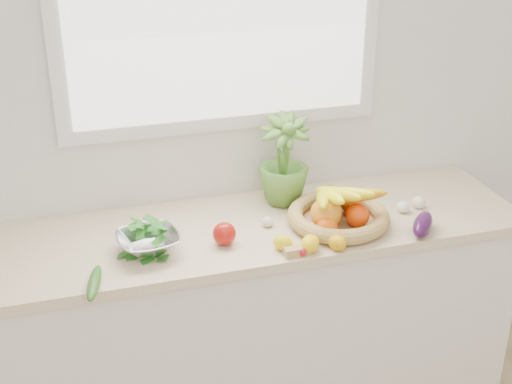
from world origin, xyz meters
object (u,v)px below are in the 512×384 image
object	(u,v)px
apple	(224,234)
colander_with_spinach	(148,238)
potted_herb	(284,159)
fruit_basket	(338,212)
eggplant	(423,224)
cucumber	(94,283)

from	to	relation	value
apple	colander_with_spinach	distance (m)	0.28
apple	potted_herb	size ratio (longest dim) A/B	0.24
potted_herb	fruit_basket	bearing A→B (deg)	-59.70
eggplant	potted_herb	size ratio (longest dim) A/B	0.50
apple	colander_with_spinach	bearing A→B (deg)	175.70
potted_herb	cucumber	bearing A→B (deg)	-151.86
fruit_basket	cucumber	bearing A→B (deg)	-168.76
cucumber	fruit_basket	size ratio (longest dim) A/B	0.43
fruit_basket	apple	bearing A→B (deg)	-176.70
eggplant	cucumber	size ratio (longest dim) A/B	0.84
eggplant	potted_herb	xyz separation A→B (m)	(-0.43, 0.40, 0.16)
eggplant	fruit_basket	size ratio (longest dim) A/B	0.36
fruit_basket	eggplant	bearing A→B (deg)	-28.80
eggplant	colander_with_spinach	xyz separation A→B (m)	(-1.03, 0.15, 0.02)
eggplant	apple	bearing A→B (deg)	170.14
apple	colander_with_spinach	size ratio (longest dim) A/B	0.35
potted_herb	fruit_basket	size ratio (longest dim) A/B	0.72
eggplant	fruit_basket	bearing A→B (deg)	151.20
cucumber	colander_with_spinach	bearing A→B (deg)	41.08
cucumber	potted_herb	world-z (taller)	potted_herb
colander_with_spinach	fruit_basket	bearing A→B (deg)	0.44
eggplant	cucumber	world-z (taller)	eggplant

